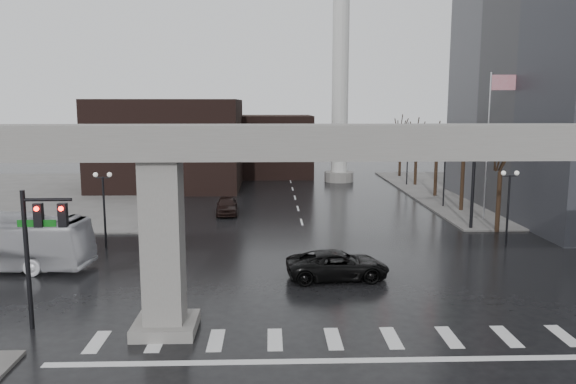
# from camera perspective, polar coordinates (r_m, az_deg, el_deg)

# --- Properties ---
(ground) EXTENTS (160.00, 160.00, 0.00)m
(ground) POSITION_cam_1_polar(r_m,az_deg,el_deg) (24.75, 4.36, -13.72)
(ground) COLOR black
(ground) RESTS_ON ground
(sidewalk_ne) EXTENTS (28.00, 36.00, 0.15)m
(sidewalk_ne) POSITION_cam_1_polar(r_m,az_deg,el_deg) (65.97, 23.81, -0.05)
(sidewalk_ne) COLOR slate
(sidewalk_ne) RESTS_ON ground
(sidewalk_nw) EXTENTS (28.00, 36.00, 0.15)m
(sidewalk_nw) POSITION_cam_1_polar(r_m,az_deg,el_deg) (63.90, -23.36, -0.29)
(sidewalk_nw) COLOR slate
(sidewalk_nw) RESTS_ON ground
(elevated_guideway) EXTENTS (48.00, 2.60, 8.70)m
(elevated_guideway) POSITION_cam_1_polar(r_m,az_deg,el_deg) (23.17, 7.68, 2.31)
(elevated_guideway) COLOR gray
(elevated_guideway) RESTS_ON ground
(building_far_left) EXTENTS (16.00, 14.00, 10.00)m
(building_far_left) POSITION_cam_1_polar(r_m,az_deg,el_deg) (65.85, -11.91, 4.82)
(building_far_left) COLOR black
(building_far_left) RESTS_ON ground
(building_far_mid) EXTENTS (10.00, 10.00, 8.00)m
(building_far_mid) POSITION_cam_1_polar(r_m,az_deg,el_deg) (74.90, -1.44, 4.72)
(building_far_mid) COLOR black
(building_far_mid) RESTS_ON ground
(smokestack) EXTENTS (3.60, 3.60, 30.00)m
(smokestack) POSITION_cam_1_polar(r_m,az_deg,el_deg) (69.34, 5.35, 12.08)
(smokestack) COLOR silver
(smokestack) RESTS_ON ground
(signal_mast_arm) EXTENTS (12.12, 0.43, 8.00)m
(signal_mast_arm) POSITION_cam_1_polar(r_m,az_deg,el_deg) (43.24, 13.68, 3.79)
(signal_mast_arm) COLOR black
(signal_mast_arm) RESTS_ON ground
(signal_left_pole) EXTENTS (2.30, 0.30, 6.00)m
(signal_left_pole) POSITION_cam_1_polar(r_m,az_deg,el_deg) (25.72, -23.99, -4.08)
(signal_left_pole) COLOR black
(signal_left_pole) RESTS_ON ground
(flagpole_assembly) EXTENTS (2.06, 0.12, 12.00)m
(flagpole_assembly) POSITION_cam_1_polar(r_m,az_deg,el_deg) (48.18, 20.01, 6.04)
(flagpole_assembly) COLOR silver
(flagpole_assembly) RESTS_ON ground
(lamp_right_0) EXTENTS (1.22, 0.32, 5.11)m
(lamp_right_0) POSITION_cam_1_polar(r_m,az_deg,el_deg) (40.52, 21.52, -0.27)
(lamp_right_0) COLOR black
(lamp_right_0) RESTS_ON ground
(lamp_right_1) EXTENTS (1.22, 0.32, 5.11)m
(lamp_right_1) POSITION_cam_1_polar(r_m,az_deg,el_deg) (53.53, 15.62, 2.13)
(lamp_right_1) COLOR black
(lamp_right_1) RESTS_ON ground
(lamp_right_2) EXTENTS (1.22, 0.32, 5.11)m
(lamp_right_2) POSITION_cam_1_polar(r_m,az_deg,el_deg) (66.94, 12.05, 3.57)
(lamp_right_2) COLOR black
(lamp_right_2) RESTS_ON ground
(lamp_left_0) EXTENTS (1.22, 0.32, 5.11)m
(lamp_left_0) POSITION_cam_1_polar(r_m,az_deg,el_deg) (38.77, -18.22, -0.48)
(lamp_left_0) COLOR black
(lamp_left_0) RESTS_ON ground
(lamp_left_1) EXTENTS (1.22, 0.32, 5.11)m
(lamp_left_1) POSITION_cam_1_polar(r_m,az_deg,el_deg) (52.21, -13.95, 2.03)
(lamp_left_1) COLOR black
(lamp_left_1) RESTS_ON ground
(lamp_left_2) EXTENTS (1.22, 0.32, 5.11)m
(lamp_left_2) POSITION_cam_1_polar(r_m,az_deg,el_deg) (65.89, -11.44, 3.51)
(lamp_left_2) COLOR black
(lamp_left_2) RESTS_ON ground
(tree_right_0) EXTENTS (1.09, 1.58, 7.50)m
(tree_right_0) POSITION_cam_1_polar(r_m,az_deg,el_deg) (44.68, 20.66, -0.31)
(tree_right_0) COLOR black
(tree_right_0) RESTS_ON ground
(tree_right_1) EXTENTS (1.09, 1.61, 7.67)m
(tree_right_1) POSITION_cam_1_polar(r_m,az_deg,el_deg) (52.06, 17.32, 1.18)
(tree_right_1) COLOR black
(tree_right_1) RESTS_ON ground
(tree_right_2) EXTENTS (1.10, 1.63, 7.85)m
(tree_right_2) POSITION_cam_1_polar(r_m,az_deg,el_deg) (59.61, 14.82, 2.29)
(tree_right_2) COLOR black
(tree_right_2) RESTS_ON ground
(tree_right_3) EXTENTS (1.11, 1.66, 8.02)m
(tree_right_3) POSITION_cam_1_polar(r_m,az_deg,el_deg) (67.26, 12.88, 3.14)
(tree_right_3) COLOR black
(tree_right_3) RESTS_ON ground
(tree_right_4) EXTENTS (1.12, 1.69, 8.19)m
(tree_right_4) POSITION_cam_1_polar(r_m,az_deg,el_deg) (74.98, 11.34, 3.82)
(tree_right_4) COLOR black
(tree_right_4) RESTS_ON ground
(pickup_truck) EXTENTS (5.80, 3.01, 1.56)m
(pickup_truck) POSITION_cam_1_polar(r_m,az_deg,el_deg) (31.14, 5.07, -7.40)
(pickup_truck) COLOR black
(pickup_truck) RESTS_ON ground
(far_car) EXTENTS (2.07, 4.61, 1.54)m
(far_car) POSITION_cam_1_polar(r_m,az_deg,el_deg) (49.10, -6.23, -1.37)
(far_car) COLOR black
(far_car) RESTS_ON ground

